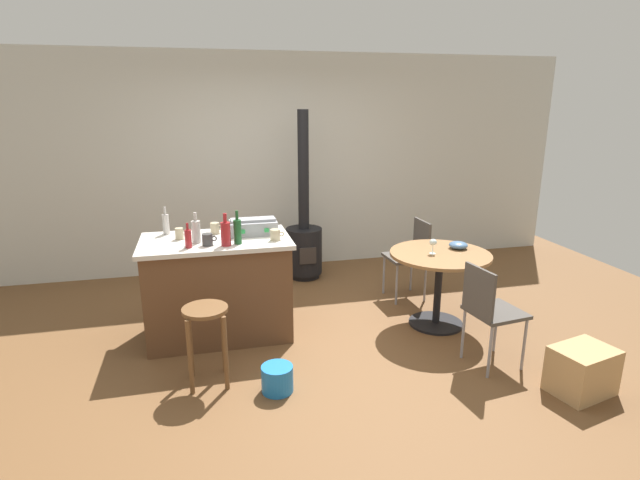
% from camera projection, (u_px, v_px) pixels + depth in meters
% --- Properties ---
extents(ground_plane, '(8.80, 8.80, 0.00)m').
position_uv_depth(ground_plane, '(307.00, 341.00, 4.56)').
color(ground_plane, brown).
extents(back_wall, '(8.00, 0.10, 2.70)m').
position_uv_depth(back_wall, '(268.00, 164.00, 6.31)').
color(back_wall, beige).
rests_on(back_wall, ground_plane).
extents(kitchen_island, '(1.33, 0.77, 0.93)m').
position_uv_depth(kitchen_island, '(218.00, 287.00, 4.58)').
color(kitchen_island, brown).
rests_on(kitchen_island, ground_plane).
extents(wooden_stool, '(0.34, 0.34, 0.63)m').
position_uv_depth(wooden_stool, '(206.00, 327.00, 3.78)').
color(wooden_stool, brown).
rests_on(wooden_stool, ground_plane).
extents(dining_table, '(0.95, 0.95, 0.74)m').
position_uv_depth(dining_table, '(439.00, 270.00, 4.76)').
color(dining_table, black).
rests_on(dining_table, ground_plane).
extents(folding_chair_near, '(0.42, 0.42, 0.87)m').
position_uv_depth(folding_chair_near, '(411.00, 253.00, 5.46)').
color(folding_chair_near, '#47423D').
rests_on(folding_chair_near, ground_plane).
extents(folding_chair_far, '(0.45, 0.45, 0.87)m').
position_uv_depth(folding_chair_far, '(489.00, 308.00, 4.01)').
color(folding_chair_far, '#47423D').
rests_on(folding_chair_far, ground_plane).
extents(wood_stove, '(0.44, 0.45, 2.03)m').
position_uv_depth(wood_stove, '(304.00, 239.00, 6.09)').
color(wood_stove, black).
rests_on(wood_stove, ground_plane).
extents(toolbox, '(0.43, 0.26, 0.15)m').
position_uv_depth(toolbox, '(253.00, 227.00, 4.60)').
color(toolbox, gray).
rests_on(toolbox, kitchen_island).
extents(bottle_0, '(0.07, 0.07, 0.29)m').
position_uv_depth(bottle_0, '(238.00, 231.00, 4.28)').
color(bottle_0, '#194C23').
rests_on(bottle_0, kitchen_island).
extents(bottle_1, '(0.08, 0.08, 0.28)m').
position_uv_depth(bottle_1, '(226.00, 233.00, 4.23)').
color(bottle_1, maroon).
rests_on(bottle_1, kitchen_island).
extents(bottle_2, '(0.08, 0.08, 0.27)m').
position_uv_depth(bottle_2, '(196.00, 231.00, 4.32)').
color(bottle_2, '#B7B2AD').
rests_on(bottle_2, kitchen_island).
extents(bottle_3, '(0.06, 0.06, 0.26)m').
position_uv_depth(bottle_3, '(166.00, 224.00, 4.59)').
color(bottle_3, '#B7B2AD').
rests_on(bottle_3, kitchen_island).
extents(bottle_4, '(0.06, 0.06, 0.21)m').
position_uv_depth(bottle_4, '(188.00, 238.00, 4.17)').
color(bottle_4, maroon).
rests_on(bottle_4, kitchen_island).
extents(cup_0, '(0.11, 0.07, 0.10)m').
position_uv_depth(cup_0, '(179.00, 234.00, 4.44)').
color(cup_0, tan).
rests_on(cup_0, kitchen_island).
extents(cup_1, '(0.12, 0.09, 0.10)m').
position_uv_depth(cup_1, '(275.00, 235.00, 4.40)').
color(cup_1, tan).
rests_on(cup_1, kitchen_island).
extents(cup_2, '(0.12, 0.08, 0.10)m').
position_uv_depth(cup_2, '(215.00, 228.00, 4.62)').
color(cup_2, tan).
rests_on(cup_2, kitchen_island).
extents(cup_3, '(0.13, 0.09, 0.10)m').
position_uv_depth(cup_3, '(208.00, 240.00, 4.25)').
color(cup_3, '#383838').
rests_on(cup_3, kitchen_island).
extents(wine_glass, '(0.07, 0.07, 0.14)m').
position_uv_depth(wine_glass, '(433.00, 243.00, 4.65)').
color(wine_glass, silver).
rests_on(wine_glass, dining_table).
extents(serving_bowl, '(0.18, 0.18, 0.07)m').
position_uv_depth(serving_bowl, '(458.00, 245.00, 4.83)').
color(serving_bowl, '#4C7099').
rests_on(serving_bowl, dining_table).
extents(cardboard_box, '(0.51, 0.42, 0.36)m').
position_uv_depth(cardboard_box, '(582.00, 371.00, 3.73)').
color(cardboard_box, tan).
rests_on(cardboard_box, ground_plane).
extents(plastic_bucket, '(0.24, 0.24, 0.20)m').
position_uv_depth(plastic_bucket, '(277.00, 379.00, 3.76)').
color(plastic_bucket, blue).
rests_on(plastic_bucket, ground_plane).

